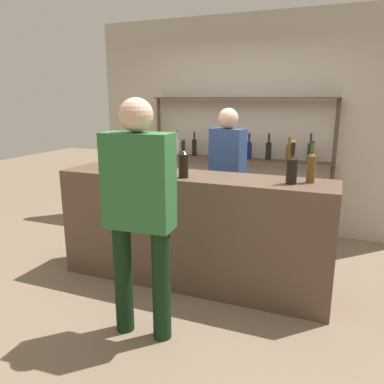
% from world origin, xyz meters
% --- Properties ---
extents(ground_plane, '(16.00, 16.00, 0.00)m').
position_xyz_m(ground_plane, '(0.00, 0.00, 0.00)').
color(ground_plane, '#7A6651').
extents(bar_counter, '(2.57, 0.55, 1.07)m').
position_xyz_m(bar_counter, '(0.00, 0.00, 0.53)').
color(bar_counter, brown).
rests_on(bar_counter, ground_plane).
extents(back_wall, '(4.17, 0.12, 2.80)m').
position_xyz_m(back_wall, '(0.00, 1.88, 1.40)').
color(back_wall, '#B2A899').
rests_on(back_wall, ground_plane).
extents(back_shelf, '(2.41, 0.18, 1.77)m').
position_xyz_m(back_shelf, '(0.01, 1.70, 1.18)').
color(back_shelf, '#4C3828').
rests_on(back_shelf, ground_plane).
extents(counter_bottle_0, '(0.09, 0.09, 0.33)m').
position_xyz_m(counter_bottle_0, '(-0.03, -0.13, 1.20)').
color(counter_bottle_0, black).
rests_on(counter_bottle_0, bar_counter).
extents(counter_bottle_1, '(0.09, 0.09, 0.35)m').
position_xyz_m(counter_bottle_1, '(0.89, -0.04, 1.20)').
color(counter_bottle_1, black).
rests_on(counter_bottle_1, bar_counter).
extents(counter_bottle_2, '(0.07, 0.07, 0.34)m').
position_xyz_m(counter_bottle_2, '(1.03, 0.07, 1.20)').
color(counter_bottle_2, brown).
rests_on(counter_bottle_2, bar_counter).
extents(wine_glass, '(0.07, 0.07, 0.16)m').
position_xyz_m(wine_glass, '(-0.50, 0.06, 1.19)').
color(wine_glass, silver).
rests_on(wine_glass, bar_counter).
extents(ice_bucket, '(0.21, 0.21, 0.23)m').
position_xyz_m(ice_bucket, '(-0.80, 0.04, 1.18)').
color(ice_bucket, '#846647').
rests_on(ice_bucket, bar_counter).
extents(server_behind_counter, '(0.42, 0.27, 1.65)m').
position_xyz_m(server_behind_counter, '(0.11, 0.77, 0.99)').
color(server_behind_counter, '#121C33').
rests_on(server_behind_counter, ground_plane).
extents(customer_center, '(0.50, 0.24, 1.76)m').
position_xyz_m(customer_center, '(-0.04, -0.91, 1.03)').
color(customer_center, black).
rests_on(customer_center, ground_plane).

